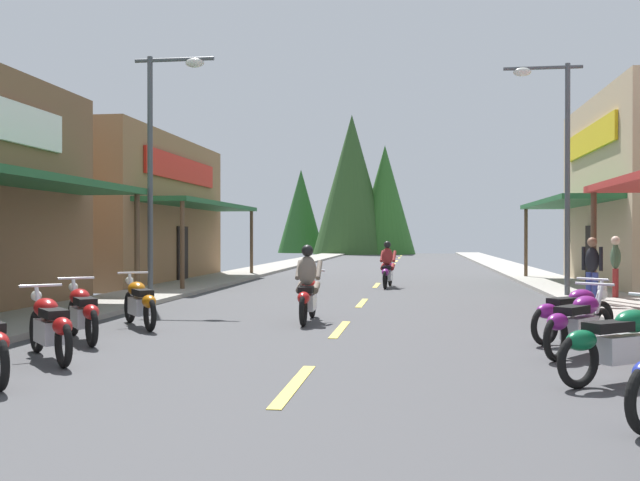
# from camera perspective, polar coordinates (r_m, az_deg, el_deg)

# --- Properties ---
(ground) EXTENTS (10.21, 86.38, 0.10)m
(ground) POSITION_cam_1_polar(r_m,az_deg,el_deg) (27.95, 4.85, -3.31)
(ground) COLOR #424244
(sidewalk_left) EXTENTS (2.25, 86.38, 0.12)m
(sidewalk_left) POSITION_cam_1_polar(r_m,az_deg,el_deg) (28.94, -7.58, -2.97)
(sidewalk_left) COLOR gray
(sidewalk_left) RESTS_ON ground
(sidewalk_right) EXTENTS (2.25, 86.38, 0.12)m
(sidewalk_right) POSITION_cam_1_polar(r_m,az_deg,el_deg) (28.31, 17.57, -3.06)
(sidewalk_right) COLOR #9E9991
(sidewalk_right) RESTS_ON ground
(centerline_dashes) EXTENTS (0.16, 63.19, 0.01)m
(centerline_dashes) POSITION_cam_1_polar(r_m,az_deg,el_deg) (31.78, 5.21, -2.76)
(centerline_dashes) COLOR #E0C64C
(centerline_dashes) RESTS_ON ground
(storefront_left_far) EXTENTS (9.54, 10.72, 5.42)m
(storefront_left_far) POSITION_cam_1_polar(r_m,az_deg,el_deg) (28.75, -18.25, 2.29)
(storefront_left_far) COLOR olive
(storefront_left_far) RESTS_ON ground
(streetlamp_left) EXTENTS (2.12, 0.30, 6.43)m
(streetlamp_left) POSITION_cam_1_polar(r_m,az_deg,el_deg) (19.23, -12.52, 7.60)
(streetlamp_left) COLOR #474C51
(streetlamp_left) RESTS_ON ground
(streetlamp_right) EXTENTS (2.12, 0.30, 6.48)m
(streetlamp_right) POSITION_cam_1_polar(r_m,az_deg,el_deg) (20.82, 18.29, 7.11)
(streetlamp_right) COLOR #474C51
(streetlamp_right) RESTS_ON ground
(motorcycle_parked_right_3) EXTENTS (1.78, 1.35, 1.04)m
(motorcycle_parked_right_3) POSITION_cam_1_polar(r_m,az_deg,el_deg) (9.31, 22.88, -7.44)
(motorcycle_parked_right_3) COLOR black
(motorcycle_parked_right_3) RESTS_ON ground
(motorcycle_parked_right_4) EXTENTS (1.37, 1.77, 1.04)m
(motorcycle_parked_right_4) POSITION_cam_1_polar(r_m,az_deg,el_deg) (11.18, 19.96, -6.13)
(motorcycle_parked_right_4) COLOR black
(motorcycle_parked_right_4) RESTS_ON ground
(motorcycle_parked_right_5) EXTENTS (1.65, 1.52, 1.04)m
(motorcycle_parked_right_5) POSITION_cam_1_polar(r_m,az_deg,el_deg) (12.53, 19.54, -5.42)
(motorcycle_parked_right_5) COLOR black
(motorcycle_parked_right_5) RESTS_ON ground
(motorcycle_parked_left_2) EXTENTS (1.51, 1.66, 1.04)m
(motorcycle_parked_left_2) POSITION_cam_1_polar(r_m,az_deg,el_deg) (10.79, -20.75, -6.36)
(motorcycle_parked_left_2) COLOR black
(motorcycle_parked_left_2) RESTS_ON ground
(motorcycle_parked_left_3) EXTENTS (1.37, 1.77, 1.04)m
(motorcycle_parked_left_3) POSITION_cam_1_polar(r_m,az_deg,el_deg) (12.52, -18.42, -5.42)
(motorcycle_parked_left_3) COLOR black
(motorcycle_parked_left_3) RESTS_ON ground
(motorcycle_parked_left_4) EXTENTS (1.35, 1.78, 1.04)m
(motorcycle_parked_left_4) POSITION_cam_1_polar(r_m,az_deg,el_deg) (14.11, -14.19, -4.76)
(motorcycle_parked_left_4) COLOR black
(motorcycle_parked_left_4) RESTS_ON ground
(rider_cruising_lead) EXTENTS (0.60, 2.14, 1.57)m
(rider_cruising_lead) POSITION_cam_1_polar(r_m,az_deg,el_deg) (14.47, -0.98, -3.96)
(rider_cruising_lead) COLOR black
(rider_cruising_lead) RESTS_ON ground
(rider_cruising_trailing) EXTENTS (0.60, 2.14, 1.57)m
(rider_cruising_trailing) POSITION_cam_1_polar(r_m,az_deg,el_deg) (24.22, 5.41, -2.21)
(rider_cruising_trailing) COLOR black
(rider_cruising_trailing) RESTS_ON ground
(pedestrian_by_shop) EXTENTS (0.36, 0.54, 1.74)m
(pedestrian_by_shop) POSITION_cam_1_polar(r_m,az_deg,el_deg) (20.49, 22.51, -1.71)
(pedestrian_by_shop) COLOR maroon
(pedestrian_by_shop) RESTS_ON ground
(pedestrian_browsing) EXTENTS (0.44, 0.44, 1.71)m
(pedestrian_browsing) POSITION_cam_1_polar(r_m,az_deg,el_deg) (18.59, 20.89, -1.97)
(pedestrian_browsing) COLOR #333F8C
(pedestrian_browsing) RESTS_ON ground
(treeline_backdrop) EXTENTS (14.10, 12.14, 13.38)m
(treeline_backdrop) POSITION_cam_1_polar(r_m,az_deg,el_deg) (69.99, 2.94, 3.63)
(treeline_backdrop) COLOR #2B6023
(treeline_backdrop) RESTS_ON ground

